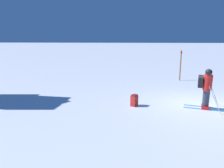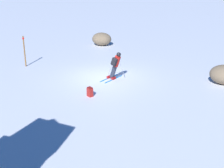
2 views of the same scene
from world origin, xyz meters
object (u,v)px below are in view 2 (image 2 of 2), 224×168
spare_backpack (90,92)px  trail_marker (24,50)px  skier (115,64)px  exposed_boulder_1 (102,39)px

spare_backpack → trail_marker: 7.02m
skier → trail_marker: trail_marker is taller
skier → exposed_boulder_1: (4.20, -7.66, -0.42)m
exposed_boulder_1 → spare_backpack: bearing=110.3°
spare_backpack → trail_marker: (6.25, -3.08, 0.89)m
skier → spare_backpack: skier is taller
spare_backpack → exposed_boulder_1: bearing=-39.7°
exposed_boulder_1 → trail_marker: 7.78m
skier → spare_backpack: size_ratio=3.52×
skier → exposed_boulder_1: 8.75m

